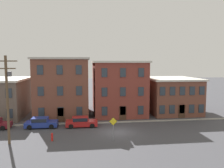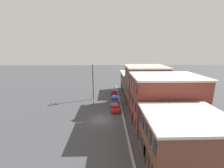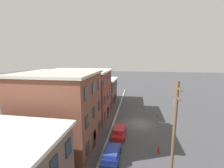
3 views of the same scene
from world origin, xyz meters
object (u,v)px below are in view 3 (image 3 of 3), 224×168
at_px(caution_sign, 157,117).
at_px(utility_pole, 174,129).
at_px(car_red, 119,131).
at_px(car_blue, 111,154).
at_px(fire_hydrant, 159,149).

bearing_deg(caution_sign, utility_pole, 178.78).
bearing_deg(utility_pole, car_red, 36.38).
xyz_separation_m(car_blue, utility_pole, (-2.24, -6.01, 4.77)).
relative_size(car_blue, fire_hydrant, 4.58).
relative_size(caution_sign, utility_pole, 0.28).
bearing_deg(utility_pole, car_blue, 69.56).
relative_size(car_red, fire_hydrant, 4.58).
xyz_separation_m(caution_sign, fire_hydrant, (-7.07, 0.66, -1.37)).
relative_size(car_red, utility_pole, 0.45).
bearing_deg(car_blue, fire_hydrant, -67.48).
relative_size(car_blue, utility_pole, 0.45).
bearing_deg(caution_sign, car_blue, 146.31).
bearing_deg(car_blue, utility_pole, -110.44).
bearing_deg(fire_hydrant, car_red, 58.68).
height_order(utility_pole, fire_hydrant, utility_pole).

